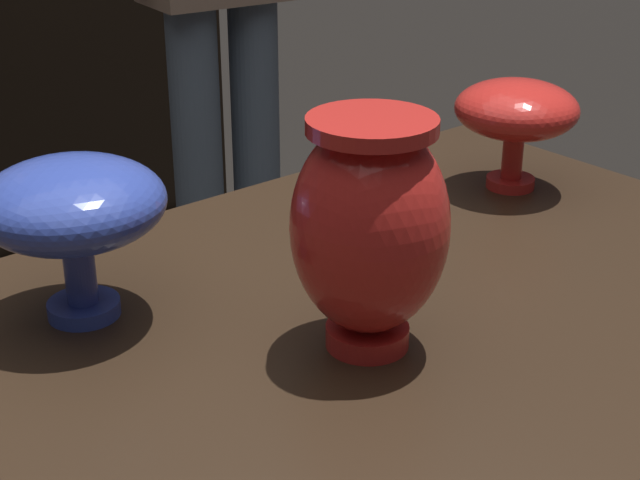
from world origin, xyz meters
TOP-DOWN VIEW (x-y plane):
  - vase_centerpiece at (0.06, -0.06)m, footprint 0.13×0.13m
  - vase_tall_behind at (-0.11, 0.15)m, footprint 0.17×0.17m
  - vase_left_accent at (0.45, 0.11)m, footprint 0.15×0.15m

SIDE VIEW (x-z plane):
  - vase_left_accent at x=0.45m, z-range 0.83..0.96m
  - vase_tall_behind at x=-0.11m, z-range 0.83..0.98m
  - vase_centerpiece at x=0.06m, z-range 0.81..1.02m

